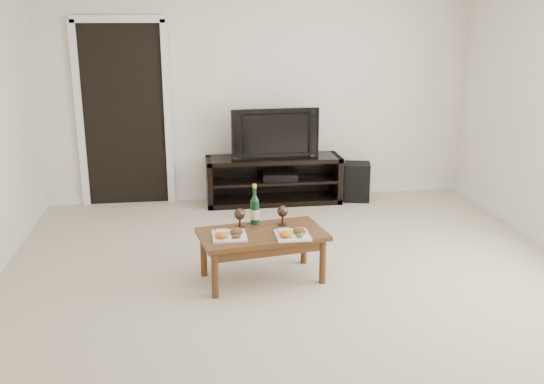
% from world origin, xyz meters
% --- Properties ---
extents(floor, '(5.50, 5.50, 0.00)m').
position_xyz_m(floor, '(0.00, 0.00, 0.00)').
color(floor, beige).
rests_on(floor, ground).
extents(back_wall, '(5.00, 0.04, 2.60)m').
position_xyz_m(back_wall, '(0.00, 2.77, 1.30)').
color(back_wall, silver).
rests_on(back_wall, ground).
extents(doorway, '(0.90, 0.02, 2.05)m').
position_xyz_m(doorway, '(-1.55, 2.73, 1.02)').
color(doorway, black).
rests_on(doorway, ground).
extents(media_console, '(1.56, 0.45, 0.55)m').
position_xyz_m(media_console, '(0.13, 2.50, 0.28)').
color(media_console, black).
rests_on(media_console, ground).
extents(television, '(1.01, 0.18, 0.58)m').
position_xyz_m(television, '(0.13, 2.50, 0.84)').
color(television, black).
rests_on(television, media_console).
extents(av_receiver, '(0.43, 0.35, 0.08)m').
position_xyz_m(av_receiver, '(0.21, 2.48, 0.33)').
color(av_receiver, black).
rests_on(av_receiver, media_console).
extents(subwoofer, '(0.36, 0.36, 0.45)m').
position_xyz_m(subwoofer, '(1.13, 2.46, 0.22)').
color(subwoofer, black).
rests_on(subwoofer, ground).
extents(coffee_table, '(1.10, 0.72, 0.42)m').
position_xyz_m(coffee_table, '(-0.27, 0.35, 0.21)').
color(coffee_table, '#523416').
rests_on(coffee_table, ground).
extents(plate_left, '(0.27, 0.27, 0.07)m').
position_xyz_m(plate_left, '(-0.55, 0.27, 0.45)').
color(plate_left, white).
rests_on(plate_left, coffee_table).
extents(plate_right, '(0.27, 0.27, 0.07)m').
position_xyz_m(plate_right, '(-0.05, 0.22, 0.45)').
color(plate_right, white).
rests_on(plate_right, coffee_table).
extents(wine_bottle, '(0.07, 0.07, 0.35)m').
position_xyz_m(wine_bottle, '(-0.31, 0.56, 0.59)').
color(wine_bottle, '#0E331B').
rests_on(wine_bottle, coffee_table).
extents(goblet_left, '(0.09, 0.09, 0.17)m').
position_xyz_m(goblet_left, '(-0.45, 0.48, 0.51)').
color(goblet_left, '#38281F').
rests_on(goblet_left, coffee_table).
extents(goblet_right, '(0.09, 0.09, 0.17)m').
position_xyz_m(goblet_right, '(-0.08, 0.50, 0.51)').
color(goblet_right, '#38281F').
rests_on(goblet_right, coffee_table).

